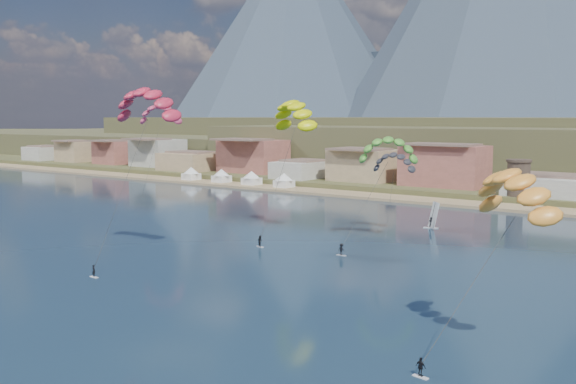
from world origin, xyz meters
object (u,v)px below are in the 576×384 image
(kitesurfer_green, at_px, (388,147))
(windsurfer, at_px, (432,220))
(kitesurfer_red, at_px, (147,99))
(kitesurfer_yellow, at_px, (295,111))
(watchtower, at_px, (518,178))
(kitesurfer_orange, at_px, (517,186))

(kitesurfer_green, relative_size, windsurfer, 4.06)
(kitesurfer_red, xyz_separation_m, kitesurfer_yellow, (5.09, 28.64, -1.52))
(kitesurfer_green, bearing_deg, kitesurfer_red, -126.34)
(windsurfer, bearing_deg, watchtower, 88.28)
(watchtower, distance_m, kitesurfer_orange, 104.46)
(watchtower, distance_m, kitesurfer_yellow, 67.14)
(watchtower, relative_size, kitesurfer_yellow, 0.33)
(watchtower, bearing_deg, kitesurfer_yellow, -106.08)
(kitesurfer_red, relative_size, windsurfer, 5.51)
(kitesurfer_yellow, distance_m, kitesurfer_orange, 62.60)
(kitesurfer_red, xyz_separation_m, kitesurfer_green, (22.38, 30.42, -7.25))
(windsurfer, bearing_deg, kitesurfer_green, -88.54)
(watchtower, xyz_separation_m, kitesurfer_green, (-0.83, -61.09, 9.35))
(watchtower, height_order, kitesurfer_yellow, kitesurfer_yellow)
(kitesurfer_yellow, relative_size, kitesurfer_orange, 1.39)
(kitesurfer_yellow, height_order, windsurfer, kitesurfer_yellow)
(kitesurfer_orange, height_order, windsurfer, kitesurfer_orange)
(kitesurfer_orange, relative_size, windsurfer, 3.77)
(kitesurfer_yellow, distance_m, windsurfer, 32.74)
(kitesurfer_orange, bearing_deg, kitesurfer_yellow, 144.62)
(watchtower, bearing_deg, kitesurfer_red, -104.23)
(kitesurfer_yellow, xyz_separation_m, kitesurfer_green, (17.29, 1.78, -5.74))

